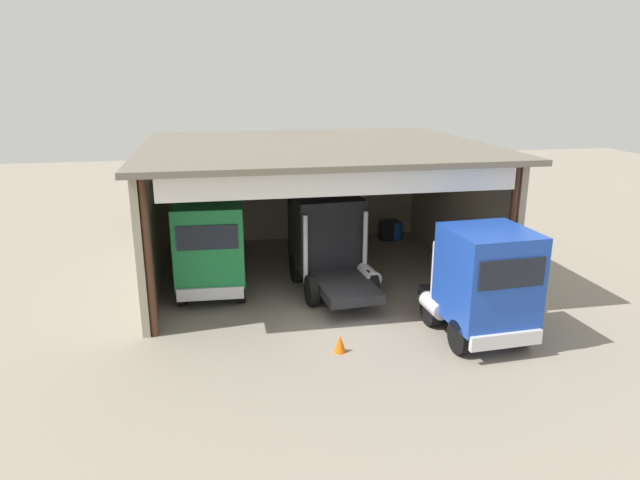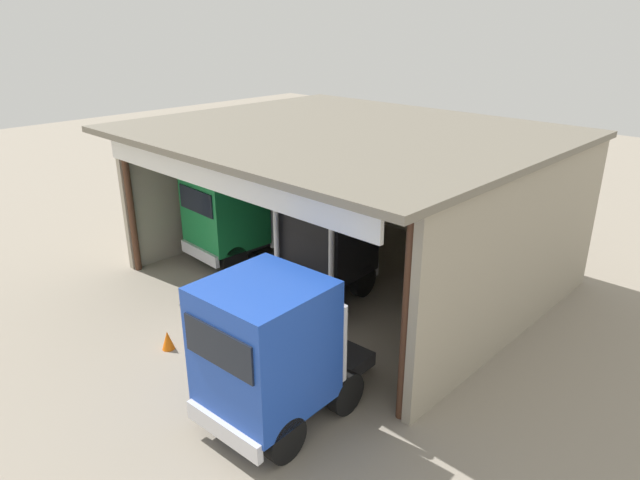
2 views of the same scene
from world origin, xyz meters
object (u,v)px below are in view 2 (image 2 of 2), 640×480
tool_cart (520,266)px  traffic_cone (168,340)px  truck_black_center_bay (322,244)px  truck_green_left_bay (232,213)px  oil_drum (529,271)px  truck_blue_right_bay (271,350)px

tool_cart → traffic_cone: (-5.08, -11.30, -0.22)m
truck_black_center_bay → truck_green_left_bay: bearing=178.1°
tool_cart → truck_black_center_bay: bearing=-126.4°
truck_green_left_bay → tool_cart: 10.75m
tool_cart → traffic_cone: size_ratio=1.79×
truck_green_left_bay → oil_drum: size_ratio=5.85×
truck_black_center_bay → tool_cart: (4.28, 5.80, -1.33)m
truck_blue_right_bay → traffic_cone: (-4.46, -0.01, -1.64)m
truck_black_center_bay → traffic_cone: bearing=-102.7°
oil_drum → truck_black_center_bay: bearing=-129.2°
oil_drum → traffic_cone: size_ratio=1.61×
truck_blue_right_bay → traffic_cone: bearing=-2.9°
truck_green_left_bay → truck_blue_right_bay: bearing=149.8°
tool_cart → truck_blue_right_bay: bearing=-93.1°
truck_green_left_bay → traffic_cone: (3.73, -5.30, -1.61)m
traffic_cone → truck_blue_right_bay: bearing=0.2°
traffic_cone → truck_green_left_bay: bearing=125.1°
truck_green_left_bay → tool_cart: (8.80, 6.00, -1.39)m
truck_blue_right_bay → traffic_cone: size_ratio=7.95×
traffic_cone → truck_black_center_bay: bearing=81.7°
truck_black_center_bay → oil_drum: size_ratio=6.00×
tool_cart → truck_green_left_bay: bearing=-145.7°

